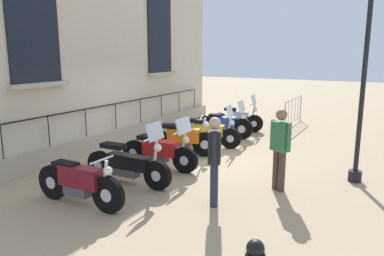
{
  "coord_description": "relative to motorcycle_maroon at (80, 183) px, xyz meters",
  "views": [
    {
      "loc": [
        4.93,
        -8.41,
        2.77
      ],
      "look_at": [
        0.29,
        0.0,
        0.8
      ],
      "focal_mm": 34.84,
      "sensor_mm": 36.0,
      "label": 1
    }
  ],
  "objects": [
    {
      "name": "lamppost",
      "position": [
        4.27,
        3.83,
        2.64
      ],
      "size": [
        0.29,
        0.99,
        4.95
      ],
      "color": "black",
      "rests_on": "ground_plane"
    },
    {
      "name": "crowd_barrier",
      "position": [
        1.51,
        9.5,
        0.13
      ],
      "size": [
        0.05,
        2.43,
        1.05
      ],
      "color": "#B7B7BF",
      "rests_on": "ground_plane"
    },
    {
      "name": "motorcycle_silver",
      "position": [
        0.02,
        7.55,
        -0.03
      ],
      "size": [
        1.87,
        0.57,
        1.31
      ],
      "color": "black",
      "rests_on": "ground_plane"
    },
    {
      "name": "pedestrian_standing",
      "position": [
        2.96,
        2.51,
        0.51
      ],
      "size": [
        0.47,
        0.37,
        1.67
      ],
      "color": "#47382D",
      "rests_on": "ground_plane"
    },
    {
      "name": "motorcycle_maroon",
      "position": [
        0.0,
        0.0,
        0.0
      ],
      "size": [
        2.02,
        0.58,
        0.97
      ],
      "color": "black",
      "rests_on": "ground_plane"
    },
    {
      "name": "motorcycle_black",
      "position": [
        0.05,
        1.33,
        -0.01
      ],
      "size": [
        2.16,
        0.61,
        1.4
      ],
      "color": "black",
      "rests_on": "ground_plane"
    },
    {
      "name": "motorcycle_red",
      "position": [
        0.05,
        2.54,
        -0.0
      ],
      "size": [
        2.07,
        0.73,
        1.3
      ],
      "color": "black",
      "rests_on": "ground_plane"
    },
    {
      "name": "motorcycle_blue",
      "position": [
        0.04,
        6.33,
        -0.0
      ],
      "size": [
        1.97,
        0.68,
        1.25
      ],
      "color": "black",
      "rests_on": "ground_plane"
    },
    {
      "name": "motorcycle_yellow",
      "position": [
        0.12,
        5.01,
        -0.02
      ],
      "size": [
        2.01,
        0.68,
        1.27
      ],
      "color": "black",
      "rests_on": "ground_plane"
    },
    {
      "name": "motorcycle_orange",
      "position": [
        -0.06,
        3.8,
        0.01
      ],
      "size": [
        1.86,
        0.9,
        1.08
      ],
      "color": "black",
      "rests_on": "ground_plane"
    },
    {
      "name": "pedestrian_walking",
      "position": [
        2.13,
        1.21,
        0.49
      ],
      "size": [
        0.34,
        0.5,
        1.64
      ],
      "color": "#23283D",
      "rests_on": "ground_plane"
    },
    {
      "name": "building_facade",
      "position": [
        -2.73,
        3.78,
        2.73
      ],
      "size": [
        0.82,
        11.62,
        6.49
      ],
      "color": "beige",
      "rests_on": "ground_plane"
    },
    {
      "name": "ground_plane",
      "position": [
        -0.04,
        3.78,
        -0.44
      ],
      "size": [
        60.0,
        60.0,
        0.0
      ],
      "primitive_type": "plane",
      "color": "tan"
    }
  ]
}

